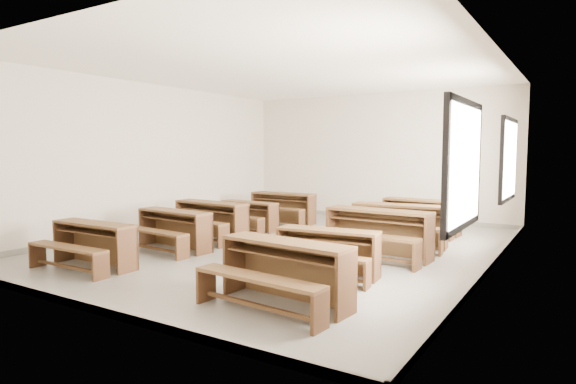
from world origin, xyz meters
The scene contains 11 objects.
room centered at (0.09, 0.00, 2.14)m, with size 8.50×8.50×3.20m.
desk_set_0 centered at (-1.66, -2.94, 0.39)m, with size 1.51×0.80×0.68m.
desk_set_1 centered at (-1.57, -1.36, 0.41)m, with size 1.61×0.93×0.70m.
desk_set_2 centered at (-1.68, -0.25, 0.43)m, with size 1.70×0.97×0.74m.
desk_set_3 centered at (-1.68, 1.03, 0.37)m, with size 1.45×0.83×0.63m.
desk_set_4 centered at (-1.61, 2.31, 0.42)m, with size 1.64×0.87×0.73m.
desk_set_5 centered at (1.74, -2.90, 0.43)m, with size 1.70×0.98×0.73m.
desk_set_6 centered at (1.58, -1.51, 0.38)m, with size 1.53×0.91×0.66m.
desk_set_7 centered at (1.75, -0.03, 0.46)m, with size 1.80×0.99×0.79m.
desk_set_8 centered at (1.73, 1.07, 0.45)m, with size 1.79×1.06×0.77m.
desk_set_9 centered at (1.68, 2.60, 0.42)m, with size 1.65×0.92×0.72m.
Camera 1 is at (4.64, -7.43, 1.77)m, focal length 30.00 mm.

